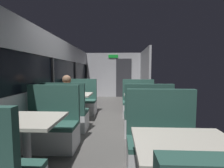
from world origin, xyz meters
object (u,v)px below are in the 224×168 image
at_px(dining_table_near_window, 26,126).
at_px(seated_passenger, 67,106).
at_px(dining_table_mid_window, 75,97).
at_px(bench_front_aisle_facing_entry, 163,148).
at_px(bench_near_window_facing_entry, 51,129).
at_px(bench_mid_window_facing_entry, 81,103).
at_px(bench_mid_window_facing_end, 66,116).
at_px(bench_rear_aisle_facing_entry, 139,105).
at_px(bench_rear_aisle_facing_end, 147,120).
at_px(dining_table_rear_aisle, 142,99).
at_px(dining_table_front_aisle, 187,154).

distance_m(dining_table_near_window, seated_passenger, 1.57).
relative_size(dining_table_mid_window, bench_front_aisle_facing_entry, 0.82).
bearing_deg(dining_table_near_window, bench_near_window_facing_entry, 90.00).
relative_size(dining_table_near_window, seated_passenger, 0.71).
bearing_deg(bench_mid_window_facing_entry, dining_table_mid_window, -90.00).
distance_m(bench_mid_window_facing_entry, bench_front_aisle_facing_entry, 3.32).
relative_size(bench_mid_window_facing_end, bench_front_aisle_facing_entry, 1.00).
distance_m(bench_rear_aisle_facing_entry, seated_passenger, 2.13).
xyz_separation_m(dining_table_near_window, bench_rear_aisle_facing_end, (1.79, 1.30, -0.31)).
xyz_separation_m(bench_near_window_facing_entry, dining_table_rear_aisle, (1.79, 1.30, 0.31)).
xyz_separation_m(bench_near_window_facing_entry, dining_table_front_aisle, (1.79, -1.30, 0.31)).
bearing_deg(bench_mid_window_facing_entry, dining_table_front_aisle, -62.89).
xyz_separation_m(dining_table_near_window, dining_table_rear_aisle, (1.79, 2.00, 0.00)).
relative_size(bench_mid_window_facing_end, bench_rear_aisle_facing_end, 1.00).
distance_m(dining_table_mid_window, bench_rear_aisle_facing_end, 2.03).
bearing_deg(bench_rear_aisle_facing_end, dining_table_rear_aisle, 90.00).
xyz_separation_m(dining_table_mid_window, bench_mid_window_facing_entry, (0.00, 0.70, -0.31)).
xyz_separation_m(bench_mid_window_facing_entry, seated_passenger, (0.00, -1.33, 0.21)).
distance_m(dining_table_rear_aisle, bench_rear_aisle_facing_end, 0.77).
xyz_separation_m(bench_near_window_facing_entry, bench_front_aisle_facing_entry, (1.79, -0.60, 0.00)).
relative_size(dining_table_near_window, bench_near_window_facing_entry, 0.82).
xyz_separation_m(dining_table_near_window, dining_table_front_aisle, (1.79, -0.60, 0.00)).
relative_size(bench_near_window_facing_entry, bench_mid_window_facing_end, 1.00).
distance_m(dining_table_near_window, dining_table_mid_window, 2.20).
bearing_deg(dining_table_rear_aisle, seated_passenger, -166.58).
height_order(dining_table_near_window, bench_rear_aisle_facing_entry, bench_rear_aisle_facing_entry).
xyz_separation_m(dining_table_front_aisle, bench_front_aisle_facing_entry, (0.00, 0.70, -0.31)).
bearing_deg(dining_table_mid_window, bench_rear_aisle_facing_entry, 15.59).
height_order(dining_table_near_window, dining_table_rear_aisle, same).
bearing_deg(bench_mid_window_facing_end, bench_mid_window_facing_entry, 90.00).
height_order(dining_table_near_window, bench_near_window_facing_entry, bench_near_window_facing_entry).
bearing_deg(dining_table_near_window, bench_rear_aisle_facing_entry, 56.43).
bearing_deg(dining_table_front_aisle, bench_mid_window_facing_entry, 117.11).
xyz_separation_m(dining_table_near_window, bench_mid_window_facing_end, (0.00, 1.50, -0.31)).
bearing_deg(bench_rear_aisle_facing_entry, bench_front_aisle_facing_entry, -90.00).
bearing_deg(dining_table_near_window, bench_rear_aisle_facing_end, 35.95).
distance_m(bench_near_window_facing_entry, bench_front_aisle_facing_entry, 1.89).
bearing_deg(seated_passenger, bench_rear_aisle_facing_entry, 32.18).
bearing_deg(bench_mid_window_facing_end, bench_front_aisle_facing_entry, -38.01).
distance_m(bench_front_aisle_facing_entry, dining_table_rear_aisle, 1.92).
relative_size(dining_table_mid_window, dining_table_rear_aisle, 1.00).
distance_m(bench_front_aisle_facing_entry, seated_passenger, 2.33).
distance_m(dining_table_near_window, dining_table_front_aisle, 1.89).
bearing_deg(dining_table_rear_aisle, dining_table_mid_window, 173.62).
xyz_separation_m(bench_mid_window_facing_end, seated_passenger, (0.00, 0.07, 0.21)).
relative_size(dining_table_rear_aisle, bench_rear_aisle_facing_entry, 0.82).
bearing_deg(dining_table_rear_aisle, bench_rear_aisle_facing_end, -90.00).
xyz_separation_m(bench_mid_window_facing_end, dining_table_rear_aisle, (1.79, 0.50, 0.31)).
height_order(bench_near_window_facing_entry, seated_passenger, seated_passenger).
bearing_deg(bench_rear_aisle_facing_end, bench_near_window_facing_entry, -161.50).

